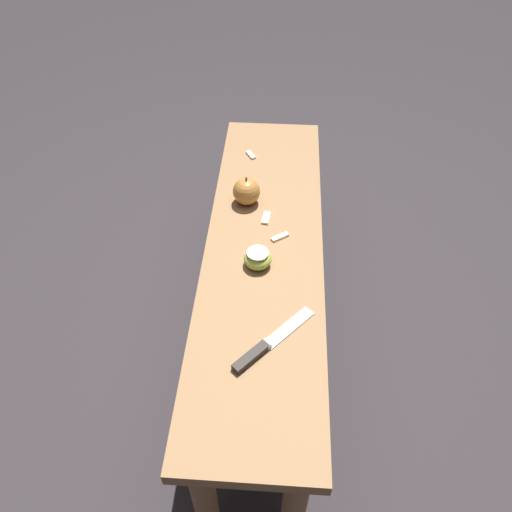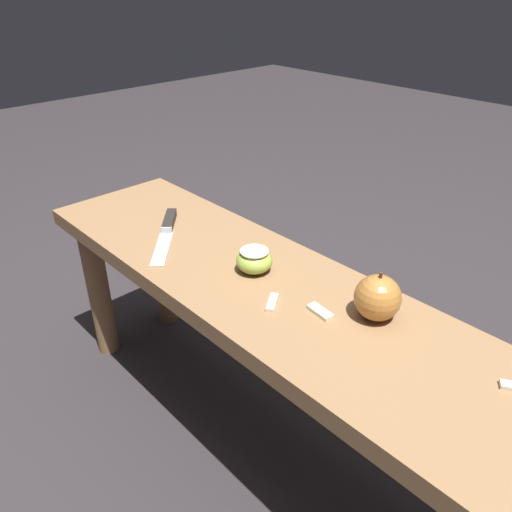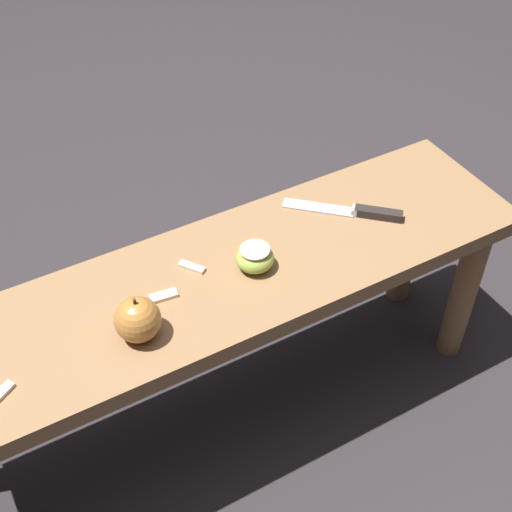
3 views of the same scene
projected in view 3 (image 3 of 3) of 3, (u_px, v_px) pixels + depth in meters
The scene contains 8 objects.
ground_plane at pixel (225, 411), 1.76m from camera, with size 8.00×8.00×0.00m, color #2D282B.
wooden_bench at pixel (219, 304), 1.49m from camera, with size 1.35×0.34×0.48m.
knife at pixel (360, 212), 1.57m from camera, with size 0.21×0.20×0.02m.
apple_whole at pixel (138, 320), 1.29m from camera, with size 0.09×0.09×0.10m.
apple_cut at pixel (255, 258), 1.43m from camera, with size 0.08×0.08×0.05m.
apple_slice_near_knife at pixel (2, 393), 1.22m from camera, with size 0.05×0.04×0.01m.
apple_slice_center at pixel (192, 267), 1.45m from camera, with size 0.05×0.06×0.01m.
apple_slice_near_bowl at pixel (164, 297), 1.39m from camera, with size 0.06×0.03×0.01m.
Camera 3 is at (0.43, 0.92, 1.50)m, focal length 50.00 mm.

